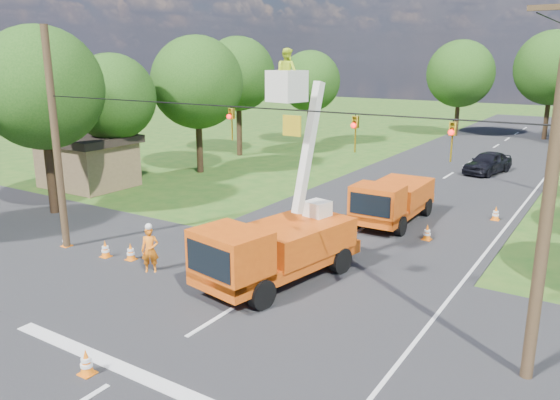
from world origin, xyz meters
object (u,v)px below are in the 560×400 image
Objects in this scene: shed at (88,160)px; tree_far_b at (553,68)px; second_truck at (392,200)px; pole_right_near at (551,178)px; ground_worker at (150,250)px; traffic_cone_2 at (335,252)px; traffic_cone_4 at (131,252)px; bucket_truck at (277,237)px; traffic_cone_6 at (66,239)px; traffic_cone_0 at (86,362)px; traffic_cone_7 at (496,213)px; tree_left_d at (197,83)px; traffic_cone_3 at (427,233)px; tree_left_f at (310,81)px; tree_left_c at (112,98)px; tree_left_b at (41,88)px; traffic_cone_5 at (105,249)px; tree_left_e at (238,74)px; pole_left at (56,141)px; distant_car at (488,163)px; tree_far_a at (460,74)px.

tree_far_b is at bearing 60.42° from shed.
second_truck is 13.76m from pole_right_near.
traffic_cone_2 is (5.19, 4.78, -0.52)m from ground_worker.
traffic_cone_4 is at bearing -101.43° from tree_far_b.
traffic_cone_6 is at bearing -159.38° from bucket_truck.
ground_worker is 2.48× the size of traffic_cone_0.
second_truck is at bearing 56.63° from traffic_cone_4.
tree_left_d reaches higher than traffic_cone_7.
traffic_cone_3 is 15.48m from traffic_cone_6.
tree_left_c is at bearing -94.63° from tree_left_f.
tree_left_b reaches higher than traffic_cone_4.
traffic_cone_0 is 51.39m from tree_far_b.
pole_right_near is 23.23m from tree_left_b.
bucket_truck is 6.29m from traffic_cone_4.
traffic_cone_4 is 0.09× the size of tree_left_c.
traffic_cone_5 is 0.09× the size of tree_left_c.
shed is (-10.88, 7.95, 1.26)m from traffic_cone_5.
traffic_cone_7 is at bearing 65.50° from traffic_cone_2.
traffic_cone_0 is 0.08× the size of tree_left_e.
pole_left is 46.76m from tree_far_b.
tree_left_e is at bearing 104.42° from tree_left_d.
tree_left_d is at bearing 75.96° from tree_left_c.
tree_left_d is (-14.98, 13.33, 4.44)m from bucket_truck.
pole_right_near is (14.52, -0.37, 4.75)m from traffic_cone_4.
tree_left_f is 23.30m from tree_far_b.
shed reaches higher than traffic_cone_3.
traffic_cone_3 is 0.08× the size of tree_left_e.
bucket_truck is 9.33m from pole_right_near.
tree_left_c reaches higher than traffic_cone_3.
tree_far_b reaches higher than traffic_cone_2.
pole_right_near is (7.76, -4.70, 4.75)m from traffic_cone_2.
traffic_cone_3 is at bearing -33.12° from tree_left_e.
traffic_cone_0 is 1.00× the size of traffic_cone_5.
tree_left_e reaches higher than traffic_cone_4.
traffic_cone_5 is at bearing -102.68° from tree_far_b.
second_truck is 0.60× the size of pole_right_near.
traffic_cone_7 is (2.91, -11.45, -0.41)m from distant_car.
bucket_truck is 11.36× the size of traffic_cone_6.
traffic_cone_0 is 1.00× the size of traffic_cone_3.
traffic_cone_7 is (14.43, 13.83, 0.00)m from traffic_cone_6.
second_truck is at bearing -93.74° from tree_far_b.
traffic_cone_6 is at bearing -136.22° from traffic_cone_7.
pole_right_near is 33.56m from tree_left_e.
traffic_cone_5 is (-7.85, -4.65, 0.00)m from traffic_cone_2.
tree_left_b is (-19.40, -10.84, 5.95)m from traffic_cone_7.
second_truck is 17.08m from tree_left_d.
tree_left_e is (-19.83, 12.93, 6.13)m from traffic_cone_3.
tree_left_c is at bearing -108.69° from tree_far_a.
traffic_cone_3 is at bearing -18.22° from tree_left_d.
shed is at bearing -98.28° from tree_left_f.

